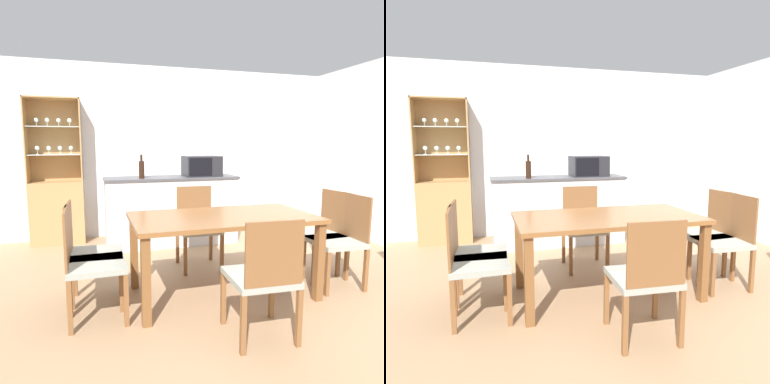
% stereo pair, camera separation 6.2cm
% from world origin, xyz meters
% --- Properties ---
extents(ground_plane, '(18.00, 18.00, 0.00)m').
position_xyz_m(ground_plane, '(0.00, 0.00, 0.00)').
color(ground_plane, '#A37F5B').
extents(wall_back, '(6.80, 0.06, 2.55)m').
position_xyz_m(wall_back, '(0.00, 2.63, 1.27)').
color(wall_back, silver).
rests_on(wall_back, ground_plane).
extents(kitchen_counter, '(1.83, 0.54, 0.95)m').
position_xyz_m(kitchen_counter, '(-0.21, 1.95, 0.47)').
color(kitchen_counter, silver).
rests_on(kitchen_counter, ground_plane).
extents(display_cabinet, '(0.72, 0.34, 2.01)m').
position_xyz_m(display_cabinet, '(-1.75, 2.44, 0.60)').
color(display_cabinet, tan).
rests_on(display_cabinet, ground_plane).
extents(dining_table, '(1.66, 0.86, 0.75)m').
position_xyz_m(dining_table, '(-0.14, 0.20, 0.66)').
color(dining_table, brown).
rests_on(dining_table, ground_plane).
extents(dining_chair_head_near, '(0.47, 0.47, 0.91)m').
position_xyz_m(dining_chair_head_near, '(-0.14, -0.57, 0.46)').
color(dining_chair_head_near, '#999E93').
rests_on(dining_chair_head_near, ground_plane).
extents(dining_chair_side_right_far, '(0.48, 0.48, 0.91)m').
position_xyz_m(dining_chair_side_right_far, '(1.04, 0.34, 0.46)').
color(dining_chair_side_right_far, '#999E93').
rests_on(dining_chair_side_right_far, ground_plane).
extents(dining_chair_head_far, '(0.47, 0.47, 0.91)m').
position_xyz_m(dining_chair_head_far, '(-0.13, 0.98, 0.46)').
color(dining_chair_head_far, '#999E93').
rests_on(dining_chair_head_far, ground_plane).
extents(dining_chair_side_left_far, '(0.48, 0.48, 0.91)m').
position_xyz_m(dining_chair_side_left_far, '(-1.31, 0.34, 0.46)').
color(dining_chair_side_left_far, '#999E93').
rests_on(dining_chair_side_left_far, ground_plane).
extents(dining_chair_side_left_near, '(0.46, 0.46, 0.91)m').
position_xyz_m(dining_chair_side_left_near, '(-1.31, 0.07, 0.46)').
color(dining_chair_side_left_near, '#999E93').
rests_on(dining_chair_side_left_near, ground_plane).
extents(dining_chair_side_right_near, '(0.48, 0.48, 0.91)m').
position_xyz_m(dining_chair_side_right_near, '(1.04, 0.07, 0.46)').
color(dining_chair_side_right_near, '#999E93').
rests_on(dining_chair_side_right_near, ground_plane).
extents(microwave, '(0.50, 0.38, 0.28)m').
position_xyz_m(microwave, '(0.22, 1.93, 1.09)').
color(microwave, '#232328').
rests_on(microwave, kitchen_counter).
extents(wine_bottle, '(0.07, 0.07, 0.31)m').
position_xyz_m(wine_bottle, '(-0.64, 1.83, 1.07)').
color(wine_bottle, black).
rests_on(wine_bottle, kitchen_counter).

